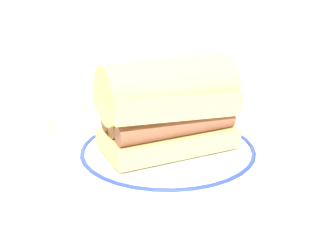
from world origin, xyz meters
TOP-DOWN VIEW (x-y plane):
  - ground_plane at (0.00, 0.00)m, footprint 1.50×1.50m
  - plate at (0.02, -0.01)m, footprint 0.25×0.25m
  - sausage_sandwich at (0.02, -0.01)m, footprint 0.17×0.09m
  - drinking_glass at (-0.15, 0.12)m, footprint 0.07×0.07m

SIDE VIEW (x-z plane):
  - ground_plane at x=0.00m, z-range 0.00..0.00m
  - plate at x=0.02m, z-range 0.00..0.02m
  - drinking_glass at x=-0.15m, z-range -0.01..0.10m
  - sausage_sandwich at x=0.02m, z-range 0.01..0.13m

